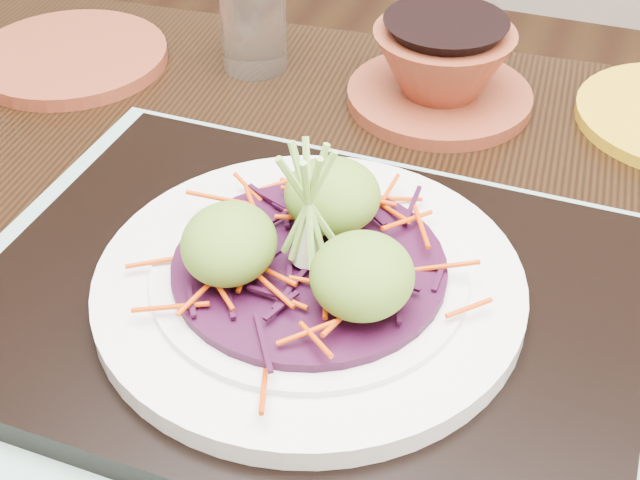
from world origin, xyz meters
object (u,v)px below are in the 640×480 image
(dining_table, at_px, (345,362))
(terracotta_bowl_set, at_px, (441,71))
(serving_tray, at_px, (310,304))
(white_plate, at_px, (309,283))
(terracotta_side_plate, at_px, (71,57))
(water_glass, at_px, (253,24))

(dining_table, height_order, terracotta_bowl_set, terracotta_bowl_set)
(serving_tray, height_order, white_plate, white_plate)
(white_plate, bearing_deg, terracotta_side_plate, 143.66)
(serving_tray, bearing_deg, terracotta_side_plate, 144.24)
(dining_table, bearing_deg, terracotta_side_plate, 146.22)
(white_plate, height_order, terracotta_bowl_set, terracotta_bowl_set)
(dining_table, xyz_separation_m, white_plate, (-0.01, -0.05, 0.12))
(serving_tray, relative_size, terracotta_side_plate, 2.29)
(white_plate, bearing_deg, water_glass, 119.22)
(dining_table, xyz_separation_m, serving_tray, (-0.01, -0.05, 0.11))
(white_plate, xyz_separation_m, water_glass, (-0.18, 0.31, 0.01))
(serving_tray, bearing_deg, dining_table, 81.07)
(terracotta_side_plate, xyz_separation_m, terracotta_bowl_set, (0.36, 0.05, 0.03))
(serving_tray, xyz_separation_m, white_plate, (-0.00, 0.00, 0.02))
(water_glass, bearing_deg, terracotta_bowl_set, -1.79)
(terracotta_side_plate, bearing_deg, dining_table, -29.63)
(dining_table, relative_size, water_glass, 13.07)
(dining_table, relative_size, white_plate, 4.16)
(dining_table, distance_m, terracotta_side_plate, 0.42)
(dining_table, relative_size, serving_tray, 2.71)
(serving_tray, bearing_deg, water_glass, 119.79)
(terracotta_side_plate, xyz_separation_m, water_glass, (0.17, 0.06, 0.04))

